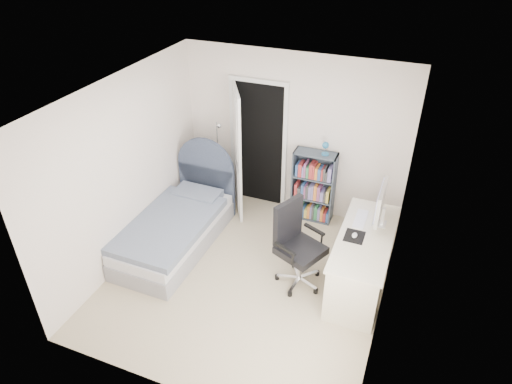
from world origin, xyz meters
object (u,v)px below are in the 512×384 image
at_px(nightstand, 204,176).
at_px(desk, 363,258).
at_px(bookcase, 313,189).
at_px(office_chair, 295,240).
at_px(bed, 178,226).
at_px(floor_lamp, 220,170).

bearing_deg(nightstand, desk, -23.12).
xyz_separation_m(nightstand, desk, (2.84, -1.21, 0.08)).
distance_m(bookcase, office_chair, 1.44).
xyz_separation_m(bed, floor_lamp, (0.08, 1.24, 0.29)).
height_order(bed, office_chair, bed).
bearing_deg(desk, bookcase, 129.03).
relative_size(nightstand, floor_lamp, 0.38).
relative_size(bed, office_chair, 1.78).
height_order(nightstand, floor_lamp, floor_lamp).
bearing_deg(bed, office_chair, -3.46).
distance_m(bed, office_chair, 1.81).
distance_m(nightstand, desk, 3.09).
relative_size(floor_lamp, desk, 0.88).
relative_size(nightstand, bookcase, 0.40).
height_order(bed, desk, desk).
height_order(bookcase, desk, bookcase).
relative_size(bed, nightstand, 3.84).
xyz_separation_m(nightstand, floor_lamp, (0.33, -0.09, 0.22)).
bearing_deg(floor_lamp, office_chair, -38.46).
bearing_deg(bed, nightstand, 100.61).
xyz_separation_m(nightstand, bookcase, (1.86, -0.00, 0.17)).
distance_m(bed, bookcase, 2.10).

